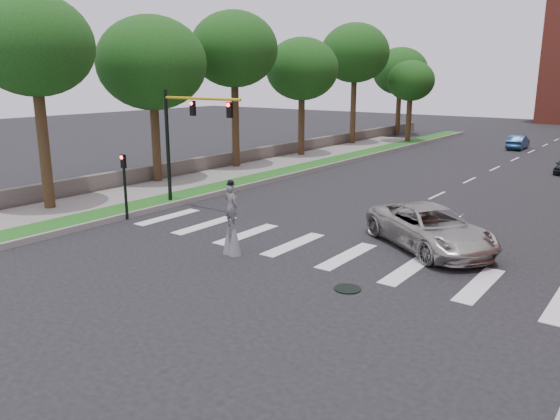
{
  "coord_description": "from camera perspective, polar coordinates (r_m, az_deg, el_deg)",
  "views": [
    {
      "loc": [
        11.28,
        -16.99,
        6.91
      ],
      "look_at": [
        -1.27,
        0.0,
        1.7
      ],
      "focal_mm": 35.0,
      "sensor_mm": 36.0,
      "label": 1
    }
  ],
  "objects": [
    {
      "name": "tree_1",
      "position": [
        36.34,
        -13.26,
        14.67
      ],
      "size": [
        6.89,
        6.89,
        10.61
      ],
      "color": "#382716",
      "rests_on": "ground"
    },
    {
      "name": "stone_wall",
      "position": [
        48.58,
        0.49,
        6.33
      ],
      "size": [
        0.5,
        56.0,
        1.1
      ],
      "primitive_type": "cube",
      "color": "#554F49",
      "rests_on": "ground"
    },
    {
      "name": "tree_6",
      "position": [
        58.71,
        13.51,
        12.94
      ],
      "size": [
        4.82,
        4.82,
        8.47
      ],
      "color": "#382716",
      "rests_on": "ground"
    },
    {
      "name": "tree_2",
      "position": [
        41.58,
        -4.83,
        16.34
      ],
      "size": [
        6.46,
        6.46,
        11.54
      ],
      "color": "#382716",
      "rests_on": "ground"
    },
    {
      "name": "tree_5",
      "position": [
        66.99,
        12.46,
        13.96
      ],
      "size": [
        6.38,
        6.38,
        10.15
      ],
      "color": "#382716",
      "rests_on": "ground"
    },
    {
      "name": "secondary_signal",
      "position": [
        27.6,
        -15.93,
        2.96
      ],
      "size": [
        0.25,
        0.21,
        3.23
      ],
      "color": "black",
      "rests_on": "ground"
    },
    {
      "name": "stilt_performer",
      "position": [
        21.53,
        -5.1,
        -1.61
      ],
      "size": [
        0.84,
        0.56,
        3.02
      ],
      "rotation": [
        0.0,
        0.0,
        3.03
      ],
      "color": "#382716",
      "rests_on": "ground"
    },
    {
      "name": "tree_3",
      "position": [
        47.8,
        2.3,
        14.47
      ],
      "size": [
        6.19,
        6.19,
        10.1
      ],
      "color": "#382716",
      "rests_on": "ground"
    },
    {
      "name": "tree_4",
      "position": [
        56.67,
        7.83,
        15.91
      ],
      "size": [
        6.83,
        6.83,
        12.01
      ],
      "color": "#382716",
      "rests_on": "ground"
    },
    {
      "name": "manhole",
      "position": [
        18.45,
        7.06,
        -8.17
      ],
      "size": [
        0.9,
        0.9,
        0.04
      ],
      "primitive_type": "cylinder",
      "color": "black",
      "rests_on": "ground"
    },
    {
      "name": "traffic_signal",
      "position": [
        29.16,
        -10.11,
        8.21
      ],
      "size": [
        5.3,
        0.23,
        6.2
      ],
      "color": "black",
      "rests_on": "ground"
    },
    {
      "name": "car_mid",
      "position": [
        57.84,
        23.61,
        6.5
      ],
      "size": [
        1.49,
        4.03,
        1.32
      ],
      "primitive_type": "imported",
      "rotation": [
        0.0,
        0.0,
        3.16
      ],
      "color": "navy",
      "rests_on": "ground"
    },
    {
      "name": "tree_0",
      "position": [
        30.44,
        -24.36,
        15.32
      ],
      "size": [
        5.9,
        5.9,
        10.88
      ],
      "color": "#382716",
      "rests_on": "ground"
    },
    {
      "name": "ground_plane",
      "position": [
        21.53,
        2.73,
        -4.88
      ],
      "size": [
        160.0,
        160.0,
        0.0
      ],
      "primitive_type": "plane",
      "color": "black",
      "rests_on": "ground"
    },
    {
      "name": "grass_median",
      "position": [
        43.96,
        4.78,
        4.93
      ],
      "size": [
        2.0,
        60.0,
        0.25
      ],
      "primitive_type": "cube",
      "color": "#185317",
      "rests_on": "ground"
    },
    {
      "name": "suv_crossing",
      "position": [
        23.08,
        15.43,
        -1.81
      ],
      "size": [
        6.86,
        5.99,
        1.76
      ],
      "primitive_type": "imported",
      "rotation": [
        0.0,
        0.0,
        0.97
      ],
      "color": "#ABA8A1",
      "rests_on": "ground"
    },
    {
      "name": "median_curb",
      "position": [
        43.43,
        5.96,
        4.81
      ],
      "size": [
        0.2,
        60.0,
        0.28
      ],
      "primitive_type": "cube",
      "color": "gray",
      "rests_on": "ground"
    },
    {
      "name": "sidewalk_left",
      "position": [
        37.94,
        -7.14,
        3.39
      ],
      "size": [
        4.0,
        60.0,
        0.18
      ],
      "primitive_type": "cube",
      "color": "slate",
      "rests_on": "ground"
    }
  ]
}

